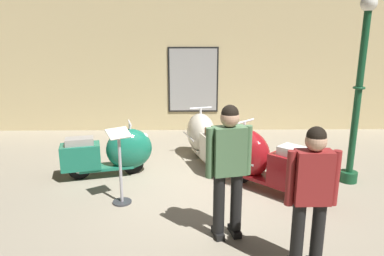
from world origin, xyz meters
The scene contains 9 objects.
ground_plane centered at (0.00, 0.00, 0.00)m, with size 60.00×60.00×0.00m, color gray.
showroom_back_wall centered at (0.00, 4.01, 1.69)m, with size 18.00×0.24×3.38m.
scooter_0 centered at (-1.58, 0.79, 0.43)m, with size 1.62×0.83×0.95m.
scooter_1 centered at (0.05, 1.51, 0.47)m, with size 0.92×1.75×1.03m.
scooter_2 centered at (0.85, 0.22, 0.49)m, with size 1.58×1.60×1.07m.
lamppost centered at (2.43, 0.44, 1.50)m, with size 0.28×0.28×3.00m.
visitor_0 centered at (0.17, -1.23, 0.95)m, with size 0.55×0.32×1.65m.
visitor_1 centered at (0.92, -1.90, 0.91)m, with size 0.53×0.25×1.57m.
info_stanchion centered at (-1.28, -0.30, 0.47)m, with size 0.39×0.36×1.13m.
Camera 1 is at (-0.32, -5.14, 2.39)m, focal length 33.23 mm.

